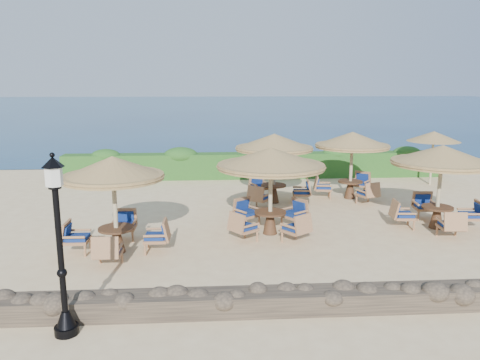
{
  "coord_description": "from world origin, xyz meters",
  "views": [
    {
      "loc": [
        -2.12,
        -14.85,
        4.57
      ],
      "look_at": [
        -1.11,
        0.57,
        1.3
      ],
      "focal_mm": 35.0,
      "sensor_mm": 36.0,
      "label": 1
    }
  ],
  "objects_px": {
    "cafe_set_2": "(441,170)",
    "cafe_set_0": "(114,188)",
    "cafe_set_4": "(352,150)",
    "cafe_set_3": "(274,153)",
    "extra_parasol": "(434,137)",
    "lamp_post": "(60,254)",
    "cafe_set_1": "(271,172)"
  },
  "relations": [
    {
      "from": "lamp_post",
      "to": "cafe_set_2",
      "type": "height_order",
      "value": "lamp_post"
    },
    {
      "from": "cafe_set_0",
      "to": "cafe_set_1",
      "type": "height_order",
      "value": "same"
    },
    {
      "from": "cafe_set_2",
      "to": "cafe_set_3",
      "type": "distance_m",
      "value": 5.88
    },
    {
      "from": "lamp_post",
      "to": "extra_parasol",
      "type": "relative_size",
      "value": 1.38
    },
    {
      "from": "cafe_set_1",
      "to": "cafe_set_4",
      "type": "xyz_separation_m",
      "value": [
        3.74,
        4.19,
        0.01
      ]
    },
    {
      "from": "cafe_set_0",
      "to": "cafe_set_4",
      "type": "height_order",
      "value": "same"
    },
    {
      "from": "cafe_set_1",
      "to": "cafe_set_2",
      "type": "xyz_separation_m",
      "value": [
        5.33,
        0.21,
        -0.04
      ]
    },
    {
      "from": "cafe_set_3",
      "to": "cafe_set_4",
      "type": "distance_m",
      "value": 3.16
    },
    {
      "from": "cafe_set_0",
      "to": "lamp_post",
      "type": "bearing_deg",
      "value": -91.77
    },
    {
      "from": "lamp_post",
      "to": "extra_parasol",
      "type": "height_order",
      "value": "lamp_post"
    },
    {
      "from": "cafe_set_1",
      "to": "lamp_post",
      "type": "bearing_deg",
      "value": -129.1
    },
    {
      "from": "lamp_post",
      "to": "cafe_set_3",
      "type": "distance_m",
      "value": 10.55
    },
    {
      "from": "cafe_set_0",
      "to": "cafe_set_4",
      "type": "xyz_separation_m",
      "value": [
        8.09,
        5.51,
        0.13
      ]
    },
    {
      "from": "cafe_set_0",
      "to": "cafe_set_4",
      "type": "bearing_deg",
      "value": 34.24
    },
    {
      "from": "cafe_set_3",
      "to": "extra_parasol",
      "type": "bearing_deg",
      "value": 20.22
    },
    {
      "from": "lamp_post",
      "to": "cafe_set_2",
      "type": "bearing_deg",
      "value": 30.27
    },
    {
      "from": "cafe_set_3",
      "to": "cafe_set_1",
      "type": "bearing_deg",
      "value": -99.3
    },
    {
      "from": "extra_parasol",
      "to": "cafe_set_0",
      "type": "height_order",
      "value": "cafe_set_0"
    },
    {
      "from": "cafe_set_3",
      "to": "cafe_set_4",
      "type": "height_order",
      "value": "same"
    },
    {
      "from": "cafe_set_1",
      "to": "cafe_set_4",
      "type": "height_order",
      "value": "same"
    },
    {
      "from": "extra_parasol",
      "to": "cafe_set_4",
      "type": "xyz_separation_m",
      "value": [
        -4.38,
        -2.29,
        -0.24
      ]
    },
    {
      "from": "cafe_set_0",
      "to": "cafe_set_4",
      "type": "relative_size",
      "value": 0.97
    },
    {
      "from": "cafe_set_2",
      "to": "cafe_set_3",
      "type": "bearing_deg",
      "value": 143.41
    },
    {
      "from": "cafe_set_2",
      "to": "cafe_set_3",
      "type": "height_order",
      "value": "same"
    },
    {
      "from": "cafe_set_2",
      "to": "cafe_set_0",
      "type": "bearing_deg",
      "value": -171.04
    },
    {
      "from": "cafe_set_1",
      "to": "cafe_set_2",
      "type": "distance_m",
      "value": 5.34
    },
    {
      "from": "lamp_post",
      "to": "cafe_set_1",
      "type": "distance_m",
      "value": 7.12
    },
    {
      "from": "lamp_post",
      "to": "cafe_set_0",
      "type": "relative_size",
      "value": 1.18
    },
    {
      "from": "cafe_set_0",
      "to": "cafe_set_3",
      "type": "distance_m",
      "value": 7.07
    },
    {
      "from": "extra_parasol",
      "to": "cafe_set_3",
      "type": "xyz_separation_m",
      "value": [
        -7.51,
        -2.76,
        -0.23
      ]
    },
    {
      "from": "cafe_set_0",
      "to": "cafe_set_2",
      "type": "relative_size",
      "value": 0.91
    },
    {
      "from": "cafe_set_2",
      "to": "lamp_post",
      "type": "bearing_deg",
      "value": -149.73
    }
  ]
}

